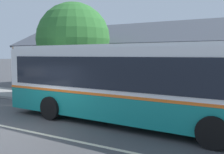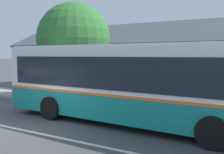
{
  "view_description": "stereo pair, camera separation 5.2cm",
  "coord_description": "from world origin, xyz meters",
  "px_view_note": "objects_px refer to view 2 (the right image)",
  "views": [
    {
      "loc": [
        8.08,
        -6.89,
        2.79
      ],
      "look_at": [
        1.05,
        4.39,
        1.72
      ],
      "focal_mm": 45.0,
      "sensor_mm": 36.0,
      "label": 1
    },
    {
      "loc": [
        8.12,
        -6.86,
        2.79
      ],
      "look_at": [
        1.05,
        4.39,
        1.72
      ],
      "focal_mm": 45.0,
      "sensor_mm": 36.0,
      "label": 2
    }
  ],
  "objects_px": {
    "transit_bus": "(130,82)",
    "bench_by_building": "(37,90)",
    "bench_down_street": "(91,94)",
    "street_tree_secondary": "(74,41)"
  },
  "relations": [
    {
      "from": "transit_bus",
      "to": "bench_down_street",
      "type": "distance_m",
      "value": 4.85
    },
    {
      "from": "street_tree_secondary",
      "to": "bench_down_street",
      "type": "bearing_deg",
      "value": -31.0
    },
    {
      "from": "transit_bus",
      "to": "street_tree_secondary",
      "type": "bearing_deg",
      "value": 146.79
    },
    {
      "from": "bench_by_building",
      "to": "bench_down_street",
      "type": "relative_size",
      "value": 0.88
    },
    {
      "from": "transit_bus",
      "to": "street_tree_secondary",
      "type": "distance_m",
      "value": 7.64
    },
    {
      "from": "transit_bus",
      "to": "bench_down_street",
      "type": "relative_size",
      "value": 6.17
    },
    {
      "from": "bench_by_building",
      "to": "bench_down_street",
      "type": "bearing_deg",
      "value": 3.4
    },
    {
      "from": "transit_bus",
      "to": "street_tree_secondary",
      "type": "xyz_separation_m",
      "value": [
        -6.19,
        4.05,
        1.91
      ]
    },
    {
      "from": "transit_bus",
      "to": "bench_by_building",
      "type": "distance_m",
      "value": 8.35
    },
    {
      "from": "transit_bus",
      "to": "street_tree_secondary",
      "type": "relative_size",
      "value": 1.93
    }
  ]
}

